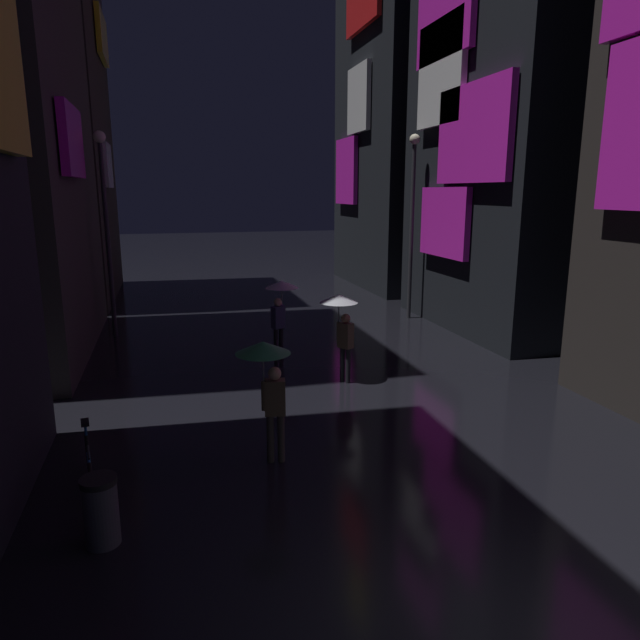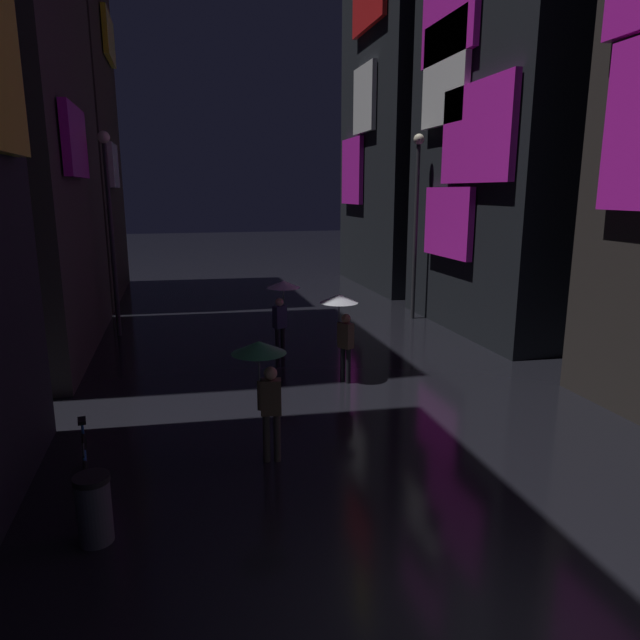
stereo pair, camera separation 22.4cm
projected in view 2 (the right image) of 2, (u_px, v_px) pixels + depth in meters
The scene contains 10 objects.
building_left_far at pixel (52, 59), 22.46m from camera, with size 4.25×8.11×19.06m.
building_right_mid at pixel (516, 131), 17.91m from camera, with size 4.25×7.51×12.56m.
building_right_far at pixel (408, 66), 25.75m from camera, with size 4.25×7.79×19.92m.
pedestrian_foreground_right_clear at pixel (341, 313), 13.35m from camera, with size 0.90×0.90×2.12m.
pedestrian_midstreet_centre_clear at pixel (282, 297), 15.35m from camera, with size 0.90×0.90×2.12m.
pedestrian_foreground_left_green at pixel (263, 368), 9.25m from camera, with size 0.90×0.90×2.12m.
bicycle_parked_at_storefront at pixel (86, 467), 8.63m from camera, with size 0.35×1.81×0.96m.
streetlamp_right_far at pixel (416, 208), 19.62m from camera, with size 0.36×0.36×6.35m.
streetlamp_left_far at pixel (110, 213), 17.22m from camera, with size 0.36×0.36×6.19m.
trash_bin at pixel (94, 509), 7.35m from camera, with size 0.46×0.46×0.93m.
Camera 2 is at (-3.08, -3.97, 4.48)m, focal length 32.00 mm.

